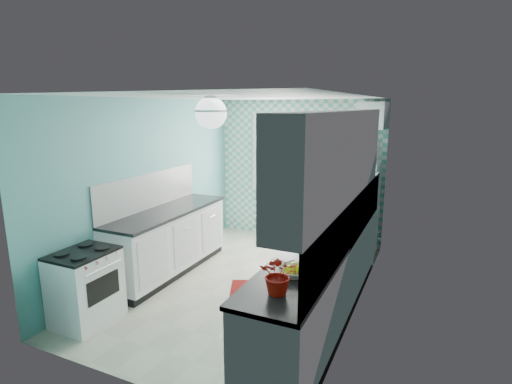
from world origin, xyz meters
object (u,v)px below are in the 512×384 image
at_px(fridge, 355,209).
at_px(fruit_bowl, 294,272).
at_px(sink, 345,219).
at_px(potted_plant, 279,274).
at_px(ceiling_light, 211,113).
at_px(microwave, 359,151).
at_px(stove, 86,286).

xyz_separation_m(fridge, fruit_bowl, (0.09, -3.27, 0.22)).
distance_m(fridge, fruit_bowl, 3.28).
bearing_deg(fridge, sink, -85.11).
xyz_separation_m(fridge, potted_plant, (0.09, -3.64, 0.35)).
distance_m(ceiling_light, fridge, 3.24).
relative_size(fridge, potted_plant, 4.53).
xyz_separation_m(potted_plant, microwave, (-0.09, 3.64, 0.58)).
height_order(fridge, microwave, microwave).
distance_m(stove, potted_plant, 2.50).
bearing_deg(fruit_bowl, stove, -176.78).
xyz_separation_m(ceiling_light, stove, (-1.20, -0.79, -1.89)).
bearing_deg(potted_plant, microwave, 91.42).
height_order(ceiling_light, potted_plant, ceiling_light).
distance_m(sink, fruit_bowl, 2.00).
bearing_deg(sink, fruit_bowl, -91.72).
relative_size(ceiling_light, microwave, 0.58).
bearing_deg(ceiling_light, fruit_bowl, -28.77).
bearing_deg(fridge, potted_plant, -87.92).
bearing_deg(fridge, stove, -123.48).
bearing_deg(fruit_bowl, microwave, 91.58).
relative_size(sink, microwave, 0.95).
height_order(sink, microwave, microwave).
xyz_separation_m(sink, microwave, (-0.09, 1.27, 0.76)).
bearing_deg(stove, fridge, 56.19).
bearing_deg(potted_plant, fruit_bowl, 90.00).
bearing_deg(sink, ceiling_light, -133.44).
xyz_separation_m(stove, sink, (2.40, 2.14, 0.50)).
height_order(stove, potted_plant, potted_plant).
distance_m(fridge, stove, 4.13).
bearing_deg(ceiling_light, stove, -146.50).
xyz_separation_m(sink, fruit_bowl, (-0.00, -2.00, 0.05)).
bearing_deg(stove, microwave, 56.19).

